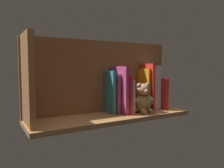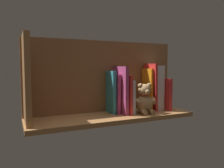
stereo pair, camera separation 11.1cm
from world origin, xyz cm
name	(u,v)px [view 1 (the left image)]	position (x,y,z in cm)	size (l,w,h in cm)	color
ground_plane	(112,117)	(0.00, 0.00, -1.10)	(85.13, 25.23, 2.20)	#9E6B3D
shelf_back_panel	(102,76)	(0.00, -10.36, 19.31)	(85.13, 1.50, 38.62)	brown
shelf_side_divider	(28,79)	(40.57, 0.00, 19.31)	(2.40, 19.23, 38.62)	#9E6B3D
book_0	(159,93)	(-33.60, -2.08, 8.98)	(2.15, 14.28, 17.96)	red
dictionary_thick_white	(152,87)	(-29.55, -3.77, 12.64)	(4.90, 10.69, 25.28)	silver
book_1	(147,86)	(-25.91, -3.32, 13.21)	(1.34, 11.78, 26.42)	red
book_2	(144,89)	(-24.07, -4.15, 11.79)	(1.29, 10.12, 23.59)	orange
teddy_bear	(143,99)	(-17.58, 3.38, 7.02)	(12.86, 10.90, 15.95)	tan
book_3	(126,96)	(-10.17, -2.23, 8.76)	(2.16, 13.97, 17.52)	silver
book_4	(124,94)	(-7.95, -1.33, 10.07)	(1.24, 15.76, 20.13)	red
book_5	(120,90)	(-5.86, -1.82, 12.39)	(1.88, 14.79, 24.79)	#B23F72
book_6	(114,93)	(-3.60, -3.81, 10.35)	(1.59, 10.81, 20.70)	#B23F72
book_7	(110,92)	(-1.38, -4.39, 11.20)	(1.80, 9.65, 22.40)	teal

